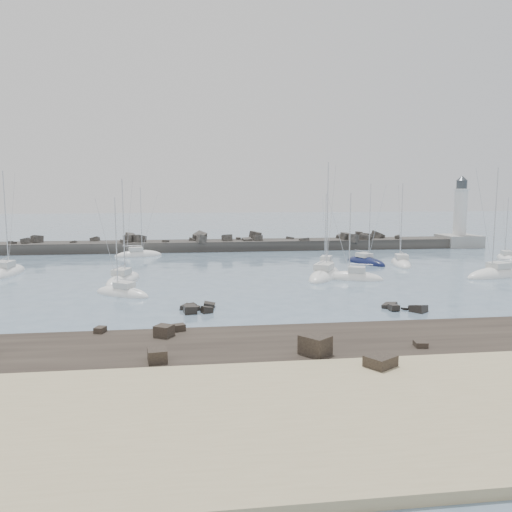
{
  "coord_description": "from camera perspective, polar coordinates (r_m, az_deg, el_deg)",
  "views": [
    {
      "loc": [
        -5.4,
        -54.14,
        10.9
      ],
      "look_at": [
        3.16,
        12.0,
        2.2
      ],
      "focal_mm": 35.0,
      "sensor_mm": 36.0,
      "label": 1
    }
  ],
  "objects": [
    {
      "name": "sand_strip",
      "position": [
        25.26,
        6.02,
        -18.18
      ],
      "size": [
        140.0,
        14.0,
        1.0
      ],
      "primitive_type": "cube",
      "color": "#C4B387",
      "rests_on": "ground"
    },
    {
      "name": "sailboat_7",
      "position": [
        77.57,
        12.42,
        -0.72
      ],
      "size": [
        5.24,
        8.58,
        12.94
      ],
      "color": "#0D143A",
      "rests_on": "ground"
    },
    {
      "name": "sailboat_9",
      "position": [
        77.22,
        16.22,
        -0.87
      ],
      "size": [
        4.25,
        8.56,
        13.04
      ],
      "color": "white",
      "rests_on": "ground"
    },
    {
      "name": "sailboat_6",
      "position": [
        64.04,
        7.85,
        -2.3
      ],
      "size": [
        7.64,
        10.13,
        15.66
      ],
      "color": "white",
      "rests_on": "ground"
    },
    {
      "name": "lighthouse",
      "position": [
        106.29,
        22.21,
        2.67
      ],
      "size": [
        7.0,
        7.0,
        14.6
      ],
      "color": "gray",
      "rests_on": "ground"
    },
    {
      "name": "rock_shelf",
      "position": [
        34.37,
        1.97,
        -11.04
      ],
      "size": [
        140.0,
        12.01,
        2.04
      ],
      "color": "black",
      "rests_on": "ground"
    },
    {
      "name": "rock_cluster_near",
      "position": [
        46.44,
        -7.11,
        -6.19
      ],
      "size": [
        3.44,
        3.41,
        1.36
      ],
      "color": "black",
      "rests_on": "ground"
    },
    {
      "name": "rock_cluster_far",
      "position": [
        48.2,
        16.9,
        -5.91
      ],
      "size": [
        3.82,
        3.66,
        1.57
      ],
      "color": "black",
      "rests_on": "ground"
    },
    {
      "name": "sailboat_1",
      "position": [
        73.22,
        -26.61,
        -1.8
      ],
      "size": [
        3.63,
        9.43,
        14.65
      ],
      "color": "white",
      "rests_on": "ground"
    },
    {
      "name": "ground",
      "position": [
        55.49,
        -1.65,
        -3.9
      ],
      "size": [
        400.0,
        400.0,
        0.0
      ],
      "primitive_type": "plane",
      "color": "slate",
      "rests_on": "ground"
    },
    {
      "name": "sailboat_8",
      "position": [
        63.15,
        11.1,
        -2.51
      ],
      "size": [
        7.55,
        4.94,
        11.69
      ],
      "color": "white",
      "rests_on": "ground"
    },
    {
      "name": "sailboat_4",
      "position": [
        54.64,
        -15.04,
        -4.2
      ],
      "size": [
        6.96,
        5.81,
        11.13
      ],
      "color": "white",
      "rests_on": "ground"
    },
    {
      "name": "breakwater",
      "position": [
        92.77,
        -8.7,
        0.79
      ],
      "size": [
        115.0,
        7.37,
        5.01
      ],
      "color": "#2D2B28",
      "rests_on": "ground"
    },
    {
      "name": "sailboat_11",
      "position": [
        89.03,
        26.64,
        -0.3
      ],
      "size": [
        3.95,
        7.0,
        10.75
      ],
      "color": "white",
      "rests_on": "ground"
    },
    {
      "name": "sailboat_3",
      "position": [
        86.19,
        -13.3,
        0.06
      ],
      "size": [
        8.27,
        4.46,
        12.53
      ],
      "color": "white",
      "rests_on": "ground"
    },
    {
      "name": "sailboat_10",
      "position": [
        71.06,
        25.74,
        -2.01
      ],
      "size": [
        9.89,
        5.5,
        14.95
      ],
      "color": "white",
      "rests_on": "ground"
    },
    {
      "name": "sailboat_5",
      "position": [
        73.72,
        7.97,
        -1.04
      ],
      "size": [
        5.09,
        7.43,
        11.41
      ],
      "color": "white",
      "rests_on": "ground"
    },
    {
      "name": "sailboat_2",
      "position": [
        62.34,
        -14.95,
        -2.76
      ],
      "size": [
        4.69,
        8.81,
        13.38
      ],
      "color": "white",
      "rests_on": "ground"
    }
  ]
}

